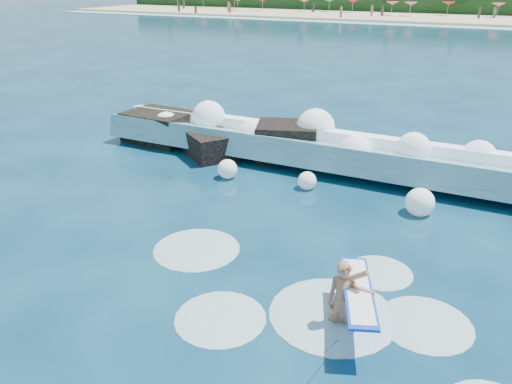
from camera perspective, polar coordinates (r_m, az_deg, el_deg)
ground at (r=13.04m, az=-9.93°, el=-6.83°), size 200.00×200.00×0.00m
beach at (r=87.43m, az=22.91°, el=17.72°), size 140.00×20.00×0.40m
wet_band at (r=76.51m, az=22.12°, el=17.12°), size 140.00×5.00×0.08m
treeline at (r=97.25m, az=23.69°, el=19.40°), size 140.00×4.00×5.00m
breaking_wave at (r=18.64m, az=8.22°, el=4.63°), size 18.10×2.82×1.56m
rock_cluster at (r=20.31m, az=-5.01°, el=6.24°), size 8.47×3.65×1.57m
surfer_with_board at (r=10.23m, az=10.25°, el=-11.93°), size 1.37×2.92×1.75m
wave_spray at (r=18.41m, az=7.72°, el=5.85°), size 15.05×4.43×2.00m
surf_foam at (r=11.14m, az=6.10°, el=-12.44°), size 9.18×5.04×0.14m
beach_umbrellas at (r=89.68m, az=23.27°, el=19.10°), size 112.99×6.55×0.50m
beachgoers at (r=85.31m, az=18.14°, el=18.88°), size 89.73×13.00×1.91m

